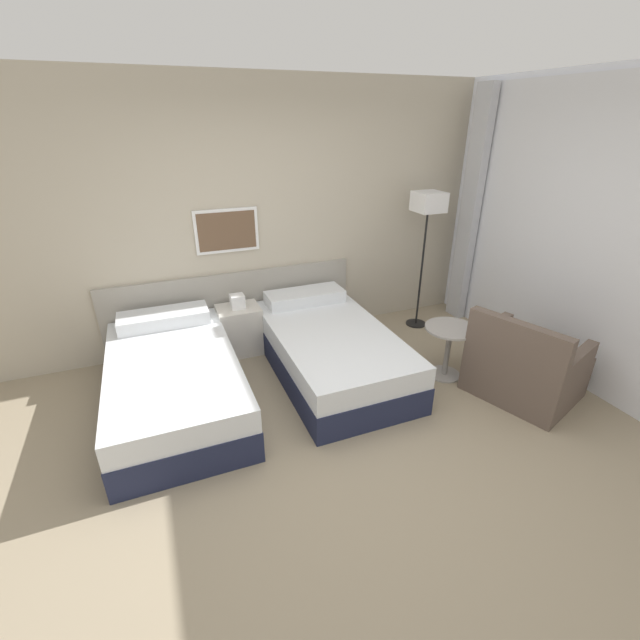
{
  "coord_description": "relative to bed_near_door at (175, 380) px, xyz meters",
  "views": [
    {
      "loc": [
        -1.13,
        -2.21,
        2.31
      ],
      "look_at": [
        0.2,
        1.09,
        0.62
      ],
      "focal_mm": 24.0,
      "sensor_mm": 36.0,
      "label": 1
    }
  ],
  "objects": [
    {
      "name": "wall_headboard",
      "position": [
        1.11,
        1.01,
        1.06
      ],
      "size": [
        10.0,
        0.1,
        2.7
      ],
      "color": "#B7AD99",
      "rests_on": "ground_plane"
    },
    {
      "name": "wall_window",
      "position": [
        3.6,
        -1.23,
        1.1
      ],
      "size": [
        0.21,
        4.65,
        2.7
      ],
      "color": "white",
      "rests_on": "ground_plane"
    },
    {
      "name": "side_table",
      "position": [
        2.49,
        -0.5,
        0.13
      ],
      "size": [
        0.48,
        0.48,
        0.52
      ],
      "color": "gray",
      "rests_on": "ground_plane"
    },
    {
      "name": "nightstand",
      "position": [
        0.73,
        0.72,
        0.02
      ],
      "size": [
        0.44,
        0.36,
        0.65
      ],
      "color": "beige",
      "rests_on": "ground_plane"
    },
    {
      "name": "ground_plane",
      "position": [
        1.14,
        -1.16,
        -0.24
      ],
      "size": [
        16.0,
        16.0,
        0.0
      ],
      "primitive_type": "plane",
      "color": "gray"
    },
    {
      "name": "bed_near_window",
      "position": [
        1.47,
        0.0,
        0.0
      ],
      "size": [
        1.06,
        1.92,
        0.6
      ],
      "color": "#1E233D",
      "rests_on": "ground_plane"
    },
    {
      "name": "floor_lamp",
      "position": [
        2.87,
        0.57,
        1.13
      ],
      "size": [
        0.3,
        0.3,
        1.58
      ],
      "color": "black",
      "rests_on": "ground_plane"
    },
    {
      "name": "armchair",
      "position": [
        2.93,
        -1.02,
        0.02
      ],
      "size": [
        0.99,
        1.05,
        0.82
      ],
      "rotation": [
        0.0,
        0.0,
        1.91
      ],
      "color": "brown",
      "rests_on": "ground_plane"
    },
    {
      "name": "bed_near_door",
      "position": [
        0.0,
        0.0,
        0.0
      ],
      "size": [
        1.06,
        1.92,
        0.6
      ],
      "color": "#1E233D",
      "rests_on": "ground_plane"
    }
  ]
}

